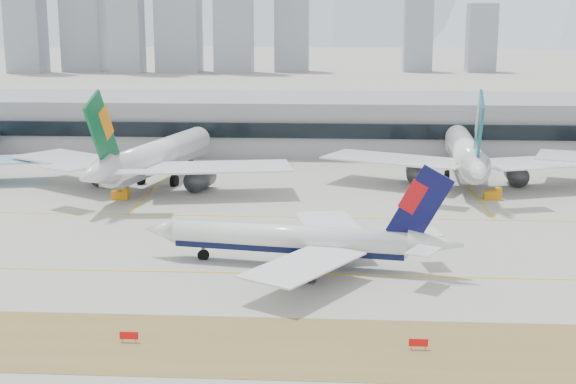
# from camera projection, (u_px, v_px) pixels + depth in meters

# --- Properties ---
(ground) EXTENTS (3000.00, 3000.00, 0.00)m
(ground) POSITION_uv_depth(u_px,v_px,m) (277.00, 264.00, 124.03)
(ground) COLOR #9B9991
(ground) RESTS_ON ground
(taxiing_airliner) EXTENTS (49.85, 42.89, 16.80)m
(taxiing_airliner) POSITION_uv_depth(u_px,v_px,m) (300.00, 241.00, 122.01)
(taxiing_airliner) COLOR white
(taxiing_airliner) RESTS_ON ground
(widebody_eva) EXTENTS (66.38, 65.94, 24.16)m
(widebody_eva) POSITION_uv_depth(u_px,v_px,m) (155.00, 158.00, 180.50)
(widebody_eva) COLOR white
(widebody_eva) RESTS_ON ground
(widebody_cathay) EXTENTS (66.87, 65.51, 23.87)m
(widebody_cathay) POSITION_uv_depth(u_px,v_px,m) (466.00, 155.00, 184.45)
(widebody_cathay) COLOR white
(widebody_cathay) RESTS_ON ground
(terminal) EXTENTS (280.00, 43.10, 15.00)m
(terminal) POSITION_uv_depth(u_px,v_px,m) (307.00, 122.00, 234.47)
(terminal) COLOR gray
(terminal) RESTS_ON ground
(hold_sign_left) EXTENTS (2.20, 0.15, 1.35)m
(hold_sign_left) POSITION_uv_depth(u_px,v_px,m) (129.00, 336.00, 93.55)
(hold_sign_left) COLOR red
(hold_sign_left) RESTS_ON ground
(hold_sign_right) EXTENTS (2.20, 0.15, 1.35)m
(hold_sign_right) POSITION_uv_depth(u_px,v_px,m) (418.00, 343.00, 91.47)
(hold_sign_right) COLOR red
(hold_sign_right) RESTS_ON ground
(gse_c) EXTENTS (3.55, 2.00, 2.60)m
(gse_c) POSITION_uv_depth(u_px,v_px,m) (493.00, 195.00, 167.97)
(gse_c) COLOR orange
(gse_c) RESTS_ON ground
(gse_b) EXTENTS (3.55, 2.00, 2.60)m
(gse_b) POSITION_uv_depth(u_px,v_px,m) (121.00, 194.00, 168.30)
(gse_b) COLOR orange
(gse_b) RESTS_ON ground
(city_skyline) EXTENTS (342.00, 49.80, 140.00)m
(city_skyline) POSITION_uv_depth(u_px,v_px,m) (175.00, 1.00, 562.46)
(city_skyline) COLOR gray
(city_skyline) RESTS_ON ground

